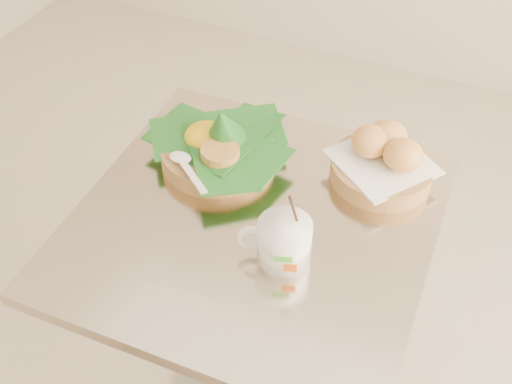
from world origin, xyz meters
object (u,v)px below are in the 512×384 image
at_px(cafe_table, 254,287).
at_px(bread_basket, 384,160).
at_px(rice_basket, 217,145).
at_px(coffee_mug, 283,240).

distance_m(cafe_table, bread_basket, 0.40).
relative_size(cafe_table, rice_basket, 2.39).
bearing_deg(rice_basket, cafe_table, -42.03).
relative_size(rice_basket, bread_basket, 1.22).
height_order(cafe_table, rice_basket, rice_basket).
relative_size(cafe_table, bread_basket, 2.93).
xyz_separation_m(cafe_table, coffee_mug, (0.09, -0.07, 0.27)).
bearing_deg(cafe_table, bread_basket, 49.44).
bearing_deg(bread_basket, cafe_table, -130.56).
distance_m(rice_basket, bread_basket, 0.36).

